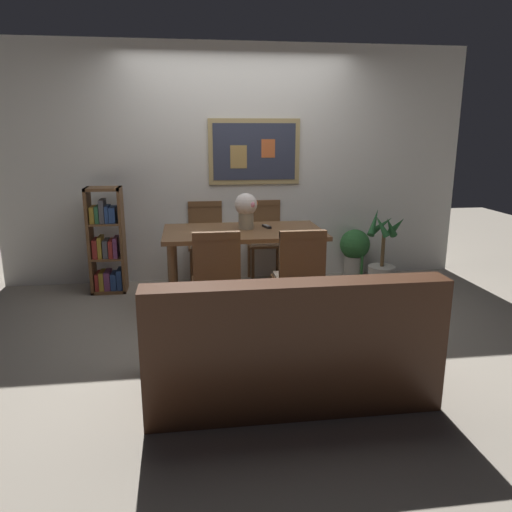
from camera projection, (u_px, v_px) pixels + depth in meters
The scene contains 13 objects.
ground_plane at pixel (253, 319), 4.54m from camera, with size 12.00×12.00×0.00m, color gray.
wall_back_with_painting at pixel (237, 165), 5.54m from camera, with size 5.20×0.14×2.60m.
dining_table at pixel (243, 240), 4.80m from camera, with size 1.53×0.86×0.75m.
dining_chair_near_right at pixel (299, 272), 4.10m from camera, with size 0.40×0.41×0.91m.
dining_chair_far_left at pixel (206, 235), 5.54m from camera, with size 0.40×0.41×0.91m.
dining_chair_far_right at pixel (265, 234), 5.63m from camera, with size 0.40×0.41×0.91m.
dining_chair_near_left at pixel (216, 274), 4.05m from camera, with size 0.40×0.41×0.91m.
leather_couch at pixel (287, 348), 3.19m from camera, with size 1.80×0.84×0.84m.
bookshelf at pixel (107, 245), 5.20m from camera, with size 0.36×0.28×1.12m.
potted_ivy at pixel (355, 250), 5.77m from camera, with size 0.35×0.35×0.57m.
potted_palm at pixel (382, 261), 5.42m from camera, with size 0.41×0.36×0.86m.
flower_vase at pixel (246, 208), 4.79m from camera, with size 0.23×0.22×0.35m.
tv_remote at pixel (267, 226), 4.90m from camera, with size 0.08×0.16×0.02m.
Camera 1 is at (-0.55, -4.22, 1.68)m, focal length 34.62 mm.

